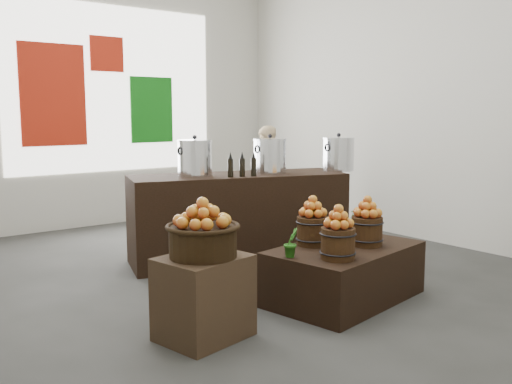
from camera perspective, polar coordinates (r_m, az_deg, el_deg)
ground at (r=5.82m, az=-1.98°, el=-8.65°), size 7.00×7.00×0.00m
back_wall at (r=8.67m, az=-15.90°, el=9.90°), size 6.00×0.04×4.00m
back_opening at (r=8.77m, az=-14.01°, el=9.94°), size 3.20×0.02×2.40m
deco_red_left at (r=8.43m, az=-19.63°, el=9.13°), size 0.90×0.04×1.40m
deco_green_right at (r=9.01m, az=-10.39°, el=8.08°), size 0.70×0.04×1.00m
deco_red_upper at (r=8.75m, az=-14.71°, el=13.21°), size 0.50×0.04×0.50m
crate at (r=4.29m, az=-5.25°, el=-10.46°), size 0.70×0.62×0.62m
wicker_basket at (r=4.17m, az=-5.32°, el=-4.96°), size 0.49×0.49×0.22m
apples_in_basket at (r=4.13m, az=-5.36°, el=-2.04°), size 0.39×0.39×0.21m
display_table at (r=5.19m, az=8.82°, el=-8.02°), size 1.52×1.08×0.48m
apple_bucket_front_left at (r=4.68m, az=8.19°, el=-5.12°), size 0.28×0.28×0.26m
apples_in_bucket_front_left at (r=4.63m, az=8.24°, el=-2.45°), size 0.21×0.21×0.19m
apple_bucket_front_right at (r=5.20m, az=11.01°, el=-3.86°), size 0.28×0.28×0.26m
apples_in_bucket_front_right at (r=5.16m, az=11.08°, el=-1.45°), size 0.21×0.21×0.19m
apple_bucket_rear at (r=5.14m, az=5.66°, el=-3.90°), size 0.28×0.28×0.26m
apples_in_bucket_rear at (r=5.10m, az=5.69°, el=-1.45°), size 0.21×0.21×0.19m
herb_garnish_right at (r=5.57m, az=9.04°, el=-3.03°), size 0.24×0.21×0.26m
herb_garnish_left at (r=4.71m, az=3.52°, el=-5.06°), size 0.16×0.15×0.24m
counter at (r=6.42m, az=-1.78°, el=-2.56°), size 2.51×1.45×0.98m
stock_pot_left at (r=6.20m, az=-6.12°, el=3.31°), size 0.37×0.37×0.37m
stock_pot_center at (r=6.46m, az=1.40°, el=3.54°), size 0.37×0.37×0.37m
stock_pot_right at (r=6.83m, az=8.23°, el=3.70°), size 0.37×0.37×0.37m
oil_cruets at (r=6.11m, az=-1.11°, el=2.83°), size 0.27×0.14×0.27m
shopper at (r=8.09m, az=0.94°, el=1.42°), size 0.57×0.39×1.48m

